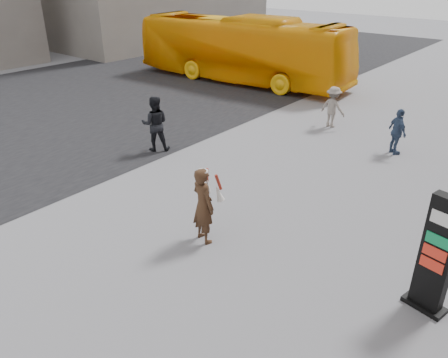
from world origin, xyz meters
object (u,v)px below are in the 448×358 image
Objects in this scene: bus at (241,49)px; pedestrian_b at (333,107)px; info_pylon at (437,256)px; pedestrian_a at (155,124)px; pedestrian_c at (397,132)px; woman at (204,204)px.

bus reaches higher than pedestrian_b.
info_pylon reaches higher than pedestrian_b.
pedestrian_a is at bearing -162.18° from bus.
info_pylon is 1.50× the size of pedestrian_c.
pedestrian_b is (7.29, -3.70, -0.88)m from bus.
bus is 10.37m from pedestrian_a.
pedestrian_a reaches higher than pedestrian_c.
pedestrian_c is (2.88, -1.10, -0.02)m from pedestrian_b.
bus is at bearing 13.78° from pedestrian_c.
pedestrian_a is (-9.50, 2.07, -0.22)m from info_pylon.
bus is at bearing -41.44° from woman.
bus is (-13.29, 11.69, 0.52)m from info_pylon.
pedestrian_a is (-4.89, 3.01, 0.00)m from woman.
bus is 11.28m from pedestrian_c.
woman is 7.99m from pedestrian_c.
woman is 15.35m from bus.
woman is 1.15× the size of pedestrian_b.
bus is 8.22m from pedestrian_b.
pedestrian_c is at bearing 126.22° from info_pylon.
info_pylon is 0.19× the size of bus.
pedestrian_a is 6.89m from pedestrian_b.
info_pylon is at bearing 153.35° from pedestrian_c.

